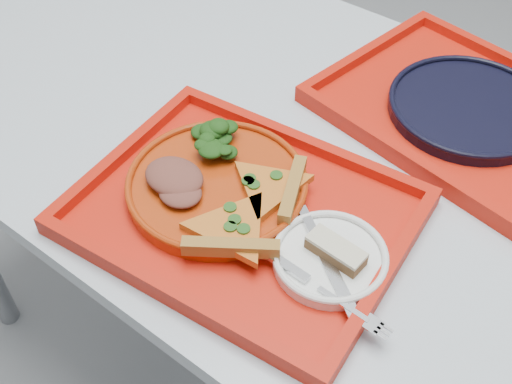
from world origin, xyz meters
TOP-DOWN VIEW (x-y plane):
  - ground at (0.00, 0.00)m, footprint 10.00×10.00m
  - table at (0.00, 0.00)m, footprint 1.60×0.80m
  - tray_main at (-0.04, -0.19)m, footprint 0.48×0.39m
  - tray_far at (0.12, 0.21)m, footprint 0.50×0.42m
  - dinner_plate at (-0.09, -0.18)m, footprint 0.26×0.26m
  - side_plate at (0.11, -0.19)m, footprint 0.15×0.15m
  - navy_plate at (0.12, 0.21)m, footprint 0.26×0.26m
  - pizza_slice_a at (-0.02, -0.23)m, footprint 0.18×0.19m
  - pizza_slice_b at (-0.02, -0.14)m, footprint 0.17×0.16m
  - salad_heap at (-0.14, -0.12)m, footprint 0.09×0.08m
  - meat_portion at (-0.14, -0.22)m, footprint 0.09×0.07m
  - dessert_bar at (0.11, -0.18)m, footprint 0.08×0.04m
  - knife at (0.11, -0.20)m, footprint 0.16×0.12m
  - fork at (0.12, -0.24)m, footprint 0.19×0.03m

SIDE VIEW (x-z plane):
  - ground at x=0.00m, z-range 0.00..0.00m
  - table at x=0.00m, z-range 0.30..1.05m
  - tray_main at x=-0.04m, z-range 0.75..0.76m
  - tray_far at x=0.12m, z-range 0.75..0.76m
  - side_plate at x=0.11m, z-range 0.76..0.78m
  - navy_plate at x=0.12m, z-range 0.76..0.78m
  - dinner_plate at x=-0.09m, z-range 0.76..0.78m
  - knife at x=0.11m, z-range 0.78..0.78m
  - fork at x=0.12m, z-range 0.78..0.78m
  - dessert_bar at x=0.11m, z-range 0.78..0.80m
  - pizza_slice_a at x=-0.02m, z-range 0.78..0.80m
  - pizza_slice_b at x=-0.02m, z-range 0.78..0.80m
  - meat_portion at x=-0.14m, z-range 0.78..0.81m
  - salad_heap at x=-0.14m, z-range 0.78..0.82m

